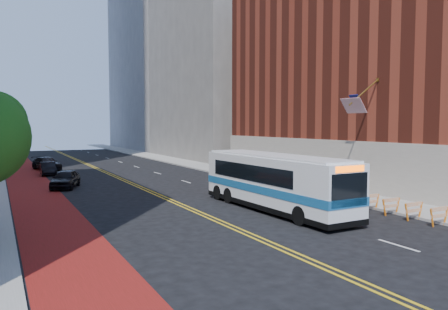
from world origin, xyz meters
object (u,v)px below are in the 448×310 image
car_b (48,169)px  transit_bus (273,181)px  car_a (65,179)px  car_c (47,163)px

car_b → transit_bus: bearing=-67.2°
car_b → car_a: bearing=-87.0°
transit_bus → car_b: transit_bus is taller
car_a → transit_bus: bearing=-36.6°
car_b → car_c: car_c is taller
car_c → transit_bus: bearing=-87.6°
transit_bus → car_c: transit_bus is taller
transit_bus → car_b: 28.56m
car_a → car_b: car_a is taller
car_a → car_b: (-0.28, 10.87, -0.09)m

